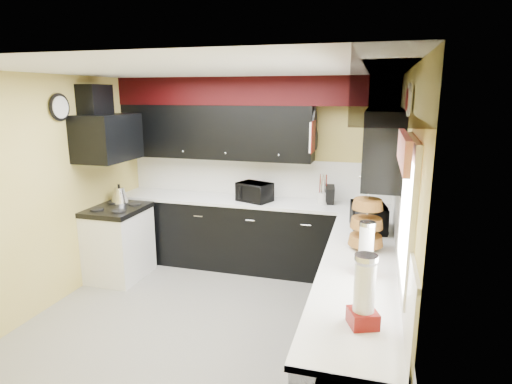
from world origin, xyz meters
TOP-DOWN VIEW (x-y plane):
  - ground at (0.00, 0.00)m, footprint 3.60×3.60m
  - wall_back at (0.00, 1.80)m, footprint 3.60×0.06m
  - wall_right at (1.80, 0.00)m, footprint 0.06×3.60m
  - wall_left at (-1.80, 0.00)m, footprint 0.06×3.60m
  - ceiling at (0.00, 0.00)m, footprint 3.60×3.60m
  - cab_back at (0.00, 1.50)m, footprint 3.60×0.60m
  - cab_right at (1.50, -0.30)m, footprint 0.60×3.00m
  - counter_back at (0.00, 1.50)m, footprint 3.62×0.64m
  - counter_right at (1.50, -0.30)m, footprint 0.64×3.02m
  - splash_back at (0.00, 1.79)m, footprint 3.60×0.02m
  - splash_right at (1.79, 0.00)m, footprint 0.02×3.60m
  - upper_back at (-0.50, 1.62)m, footprint 2.60×0.35m
  - upper_right at (1.62, 0.90)m, footprint 0.35×1.80m
  - soffit_back at (0.00, 1.62)m, footprint 3.60×0.36m
  - soffit_right at (1.62, -0.18)m, footprint 0.36×3.24m
  - stove at (-1.50, 0.75)m, footprint 0.60×0.75m
  - cooktop at (-1.50, 0.75)m, footprint 0.62×0.77m
  - hood at (-1.55, 0.75)m, footprint 0.50×0.78m
  - hood_duct at (-1.68, 0.75)m, footprint 0.24×0.40m
  - window at (1.79, -0.90)m, footprint 0.03×0.86m
  - valance at (1.73, -0.90)m, footprint 0.04×0.88m
  - pan_top at (0.82, 1.55)m, footprint 0.03×0.22m
  - pan_mid at (0.82, 1.42)m, footprint 0.03×0.28m
  - pan_low at (0.82, 1.68)m, footprint 0.03×0.24m
  - cut_board at (0.83, 1.30)m, footprint 0.03×0.26m
  - baskets at (1.52, 0.05)m, footprint 0.27×0.27m
  - clock at (-1.77, 0.25)m, footprint 0.03×0.30m
  - deco_plate at (1.77, -0.35)m, footprint 0.03×0.24m
  - toaster_oven at (0.08, 1.44)m, footprint 0.51×0.47m
  - microwave at (1.53, 0.60)m, footprint 0.41×0.53m
  - utensil_crock at (0.95, 1.53)m, footprint 0.15×0.15m
  - knife_block at (1.04, 1.54)m, footprint 0.13×0.17m
  - kettle at (-1.60, 0.98)m, footprint 0.25×0.25m
  - dispenser_a at (1.54, -0.52)m, footprint 0.14×0.14m
  - dispenser_b at (1.55, -1.31)m, footprint 0.21×0.21m

SIDE VIEW (x-z plane):
  - ground at x=0.00m, z-range 0.00..0.00m
  - stove at x=-1.50m, z-range 0.00..0.86m
  - cab_back at x=0.00m, z-range 0.00..0.90m
  - cab_right at x=1.50m, z-range 0.00..0.90m
  - cooktop at x=-1.50m, z-range 0.86..0.92m
  - counter_back at x=0.00m, z-range 0.90..0.94m
  - counter_right at x=1.50m, z-range 0.90..0.94m
  - utensil_crock at x=0.95m, z-range 0.94..1.09m
  - kettle at x=-1.60m, z-range 0.92..1.11m
  - knife_block at x=1.04m, z-range 0.94..1.18m
  - toaster_oven at x=0.08m, z-range 0.94..1.18m
  - microwave at x=1.53m, z-range 0.94..1.20m
  - dispenser_a at x=1.54m, z-range 0.94..1.33m
  - dispenser_b at x=1.55m, z-range 0.94..1.37m
  - baskets at x=1.52m, z-range 0.93..1.43m
  - splash_back at x=0.00m, z-range 0.94..1.44m
  - splash_right at x=1.79m, z-range 0.94..1.44m
  - wall_back at x=0.00m, z-range 0.00..2.50m
  - wall_right at x=1.80m, z-range 0.00..2.50m
  - wall_left at x=-1.80m, z-range 0.00..2.50m
  - window at x=1.79m, z-range 1.07..2.03m
  - pan_low at x=0.82m, z-range 1.51..1.93m
  - pan_mid at x=0.82m, z-range 1.52..1.98m
  - hood at x=-1.55m, z-range 1.50..2.06m
  - upper_back at x=-0.50m, z-range 1.45..2.15m
  - upper_right at x=1.62m, z-range 1.45..2.15m
  - cut_board at x=0.83m, z-range 1.62..1.98m
  - valance at x=1.73m, z-range 1.85..2.05m
  - pan_top at x=0.82m, z-range 1.80..2.20m
  - clock at x=-1.77m, z-range 2.00..2.30m
  - hood_duct at x=-1.68m, z-range 2.00..2.40m
  - deco_plate at x=1.77m, z-range 2.13..2.37m
  - soffit_back at x=0.00m, z-range 2.15..2.50m
  - soffit_right at x=1.62m, z-range 2.15..2.50m
  - ceiling at x=0.00m, z-range 2.47..2.53m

